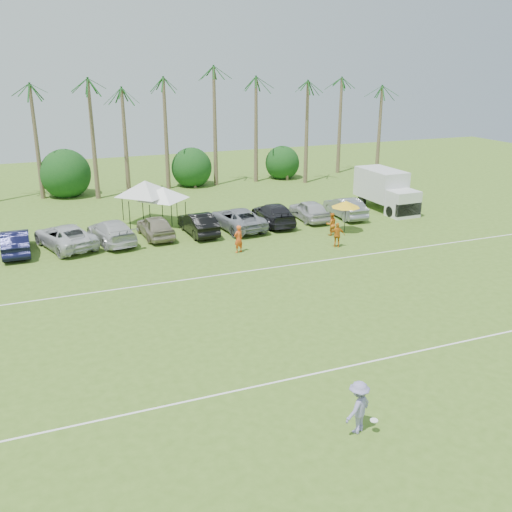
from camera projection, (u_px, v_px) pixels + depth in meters
name	position (u px, v px, depth m)	size (l,w,h in m)	color
ground	(325.00, 403.00, 20.85)	(120.00, 120.00, 0.00)	#46691F
field_lines	(247.00, 317.00, 27.87)	(80.00, 12.10, 0.01)	white
palm_tree_3	(31.00, 84.00, 48.15)	(2.40, 2.40, 11.90)	brown
palm_tree_4	(83.00, 113.00, 50.39)	(2.40, 2.40, 8.90)	brown
palm_tree_5	(128.00, 102.00, 51.51)	(2.40, 2.40, 9.90)	brown
palm_tree_6	(171.00, 91.00, 52.64)	(2.40, 2.40, 10.90)	brown
palm_tree_7	(212.00, 81.00, 53.77)	(2.40, 2.40, 11.90)	brown
palm_tree_8	(261.00, 108.00, 56.36)	(2.40, 2.40, 8.90)	brown
palm_tree_9	(306.00, 98.00, 57.84)	(2.40, 2.40, 9.90)	brown
palm_tree_10	(350.00, 88.00, 59.32)	(2.40, 2.40, 10.90)	brown
palm_tree_11	(383.00, 79.00, 60.45)	(2.40, 2.40, 11.90)	brown
bush_tree_1	(66.00, 177.00, 52.41)	(4.00, 4.00, 4.00)	brown
bush_tree_2	(192.00, 168.00, 56.63)	(4.00, 4.00, 4.00)	brown
bush_tree_3	(283.00, 162.00, 60.14)	(4.00, 4.00, 4.00)	brown
sideline_player_a	(238.00, 239.00, 37.03)	(0.67, 0.44, 1.83)	#F6541B
sideline_player_b	(331.00, 224.00, 40.75)	(0.80, 0.62, 1.64)	orange
sideline_player_c	(337.00, 235.00, 38.10)	(0.99, 0.41, 1.69)	orange
box_truck	(386.00, 189.00, 47.48)	(2.58, 6.40, 3.28)	silver
canopy_tent_left	(145.00, 181.00, 42.95)	(4.80, 4.80, 3.89)	black
canopy_tent_right	(163.00, 187.00, 42.87)	(4.17, 4.17, 3.38)	black
market_umbrella	(346.00, 204.00, 41.05)	(2.10, 2.10, 2.34)	black
frisbee_player	(358.00, 407.00, 18.99)	(1.40, 1.16, 1.88)	#8981B8
parked_car_1	(16.00, 242.00, 36.82)	(1.68, 4.82, 1.59)	black
parked_car_2	(65.00, 236.00, 38.00)	(2.63, 5.71, 1.59)	silver
parked_car_3	(112.00, 231.00, 39.07)	(2.22, 5.47, 1.59)	silver
parked_car_4	(155.00, 227.00, 40.24)	(1.87, 4.66, 1.59)	gray
parked_car_5	(198.00, 223.00, 41.03)	(1.68, 4.82, 1.59)	black
parked_car_6	(237.00, 219.00, 42.26)	(2.63, 5.71, 1.59)	gray
parked_car_7	(274.00, 214.00, 43.58)	(2.22, 5.47, 1.59)	black
parked_car_8	(309.00, 210.00, 44.70)	(1.87, 4.66, 1.59)	#BCBCBF
parked_car_9	(345.00, 207.00, 45.48)	(1.68, 4.82, 1.59)	slate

